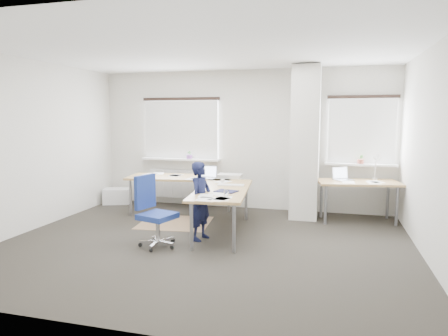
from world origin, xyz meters
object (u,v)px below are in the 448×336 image
(desk_main, at_px, (202,184))
(person, at_px, (201,201))
(task_chair, at_px, (156,227))
(desk_side, at_px, (358,184))

(desk_main, bearing_deg, person, -79.83)
(task_chair, height_order, person, person)
(task_chair, distance_m, person, 0.78)
(task_chair, bearing_deg, desk_main, 96.44)
(desk_side, height_order, task_chair, desk_side)
(desk_main, bearing_deg, task_chair, -106.47)
(desk_main, xyz_separation_m, desk_side, (2.66, 0.81, -0.01))
(desk_side, bearing_deg, task_chair, -152.49)
(desk_side, relative_size, person, 1.25)
(desk_main, distance_m, task_chair, 1.50)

